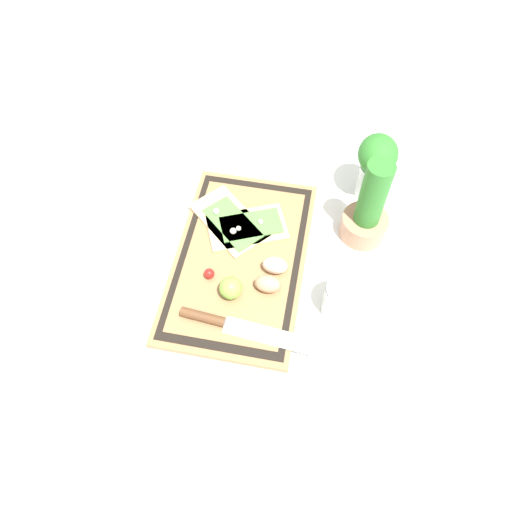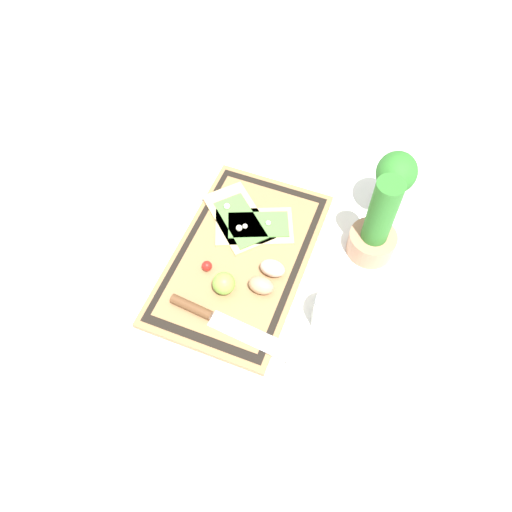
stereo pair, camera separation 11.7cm
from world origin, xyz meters
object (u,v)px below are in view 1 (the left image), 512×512
object	(u,v)px
knife	(225,323)
egg_pink	(275,265)
herb_pot	(368,212)
herb_glass	(375,163)
egg_brown	(268,284)
sauce_jar	(342,300)
cherry_tomato_red	(209,274)
lime	(230,288)
pizza_slice_far	(247,227)
pizza_slice_near	(230,221)

from	to	relation	value
knife	egg_pink	bearing A→B (deg)	152.09
herb_pot	herb_glass	size ratio (longest dim) A/B	1.30
egg_brown	sauce_jar	distance (m)	0.17
egg_pink	herb_pot	bearing A→B (deg)	128.93
cherry_tomato_red	knife	bearing A→B (deg)	28.72
egg_pink	herb_glass	distance (m)	0.36
lime	herb_glass	xyz separation A→B (m)	(-0.37, 0.29, 0.07)
egg_brown	lime	bearing A→B (deg)	-70.53
cherry_tomato_red	herb_pot	bearing A→B (deg)	120.74
herb_pot	herb_glass	world-z (taller)	herb_pot
egg_brown	egg_pink	xyz separation A→B (m)	(-0.05, 0.01, 0.00)
cherry_tomato_red	egg_brown	bearing A→B (deg)	87.31
lime	herb_pot	world-z (taller)	herb_pot
herb_glass	pizza_slice_far	bearing A→B (deg)	-57.17
pizza_slice_near	lime	distance (m)	0.20
knife	lime	world-z (taller)	lime
cherry_tomato_red	herb_pot	distance (m)	0.40
egg_pink	sauce_jar	xyz separation A→B (m)	(0.06, 0.16, 0.00)
pizza_slice_far	egg_brown	distance (m)	0.18
pizza_slice_far	egg_pink	xyz separation A→B (m)	(0.11, 0.09, 0.01)
knife	egg_brown	xyz separation A→B (m)	(-0.11, 0.08, 0.01)
knife	egg_pink	distance (m)	0.18
pizza_slice_far	herb_pot	size ratio (longest dim) A/B	0.90
lime	herb_glass	size ratio (longest dim) A/B	0.28
egg_brown	egg_pink	distance (m)	0.05
knife	lime	distance (m)	0.08
cherry_tomato_red	sauce_jar	distance (m)	0.31
pizza_slice_far	egg_pink	bearing A→B (deg)	39.43
knife	egg_pink	world-z (taller)	egg_pink
egg_brown	herb_glass	size ratio (longest dim) A/B	0.31
cherry_tomato_red	herb_glass	size ratio (longest dim) A/B	0.13
pizza_slice_near	knife	distance (m)	0.28
knife	egg_brown	world-z (taller)	egg_brown
pizza_slice_far	herb_glass	size ratio (longest dim) A/B	1.16
egg_brown	cherry_tomato_red	distance (m)	0.14
pizza_slice_near	knife	size ratio (longest dim) A/B	0.73
sauce_jar	pizza_slice_near	bearing A→B (deg)	-121.37
sauce_jar	cherry_tomato_red	bearing A→B (deg)	-93.36
pizza_slice_far	herb_pot	xyz separation A→B (m)	(-0.05, 0.28, 0.06)
egg_brown	herb_glass	distance (m)	0.41
herb_pot	herb_glass	bearing A→B (deg)	178.06
egg_pink	lime	world-z (taller)	lime
pizza_slice_near	egg_pink	distance (m)	0.18
pizza_slice_far	knife	size ratio (longest dim) A/B	0.72
knife	herb_glass	world-z (taller)	herb_glass
egg_pink	herb_glass	xyz separation A→B (m)	(-0.29, 0.20, 0.07)
knife	cherry_tomato_red	size ratio (longest dim) A/B	12.37
herb_glass	knife	bearing A→B (deg)	-32.14
pizza_slice_near	egg_pink	world-z (taller)	egg_pink
cherry_tomato_red	pizza_slice_near	bearing A→B (deg)	175.37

